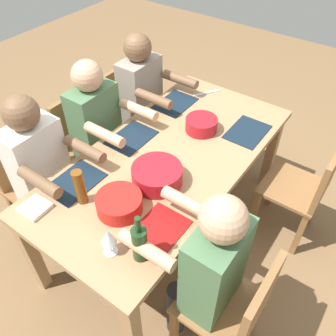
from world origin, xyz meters
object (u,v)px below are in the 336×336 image
Objects in this scene: diner_far_right at (207,266)px; diner_near_right at (43,168)px; dining_table at (168,165)px; chair_near_left at (129,111)px; napkin_stack at (35,208)px; wine_bottle at (140,243)px; serving_bowl_greens at (157,174)px; chair_near_right at (33,179)px; chair_far_right at (235,308)px; serving_bowl_fruit at (201,124)px; chair_far_left at (306,188)px; diner_near_left at (145,96)px; wine_glass at (108,238)px; serving_bowl_salad at (119,203)px; diner_near_center at (100,128)px; beer_bottle at (80,187)px; chair_near_center at (87,141)px.

diner_near_right is at bearing -90.00° from diner_far_right.
chair_near_left reaches higher than dining_table.
dining_table is 13.34× the size of napkin_stack.
wine_bottle is (0.67, 0.32, 0.19)m from dining_table.
wine_bottle reaches higher than dining_table.
chair_near_right is at bearing -71.67° from serving_bowl_greens.
dining_table is 6.32× the size of serving_bowl_greens.
serving_bowl_fruit is at bearing -138.87° from chair_far_right.
diner_near_left is at bearing -90.00° from chair_far_left.
diner_near_right is 1.07m from serving_bowl_fruit.
wine_glass is at bearing -61.09° from diner_far_right.
napkin_stack is (0.27, -0.38, -0.04)m from serving_bowl_salad.
diner_near_center is at bearing -133.22° from wine_glass.
diner_near_right is at bearing -90.00° from chair_far_right.
beer_bottle is at bearing -34.35° from serving_bowl_greens.
beer_bottle is (0.93, -0.19, 0.06)m from serving_bowl_fruit.
chair_far_right is 3.90× the size of serving_bowl_fruit.
chair_near_right is 1.57m from chair_far_right.
wine_bottle is (0.16, -0.28, 0.15)m from diner_far_right.
serving_bowl_salad is at bearing -90.11° from diner_far_right.
napkin_stack is at bearing -54.42° from serving_bowl_salad.
serving_bowl_greens is 0.58m from serving_bowl_fruit.
chair_near_left is at bearing -150.51° from beer_bottle.
serving_bowl_fruit is 0.86m from serving_bowl_salad.
chair_near_left is 0.71× the size of diner_near_left.
serving_bowl_salad is (0.86, 0.02, 0.00)m from serving_bowl_fruit.
diner_near_left is at bearing -168.17° from napkin_stack.
serving_bowl_salad is (-0.00, -0.74, 0.31)m from chair_far_right.
diner_far_right is at bearing 49.45° from diner_near_left.
diner_far_right is 0.50m from wine_glass.
wine_bottle is at bearing 59.54° from serving_bowl_salad.
wine_glass is at bearing 8.21° from serving_bowl_fruit.
chair_near_center is 3.39× the size of serving_bowl_salad.
wine_glass is (0.51, 0.10, 0.05)m from serving_bowl_greens.
chair_near_center reaches higher than dining_table.
chair_far_right is at bearing 56.77° from dining_table.
wine_bottle is (0.67, 0.92, 0.15)m from diner_near_center.
beer_bottle is 0.27m from napkin_stack.
chair_near_center is 0.94m from serving_bowl_fruit.
diner_far_right is at bearing 119.96° from wine_bottle.
wine_glass is (1.25, -0.60, 0.37)m from chair_far_left.
diner_far_right is (0.51, 0.60, 0.04)m from dining_table.
diner_far_right is 1.58m from diner_near_left.
diner_near_center is (0.00, -0.60, 0.04)m from dining_table.
diner_near_left is at bearing 169.87° from chair_near_right.
wine_bottle is at bearing 80.11° from diner_near_right.
diner_near_center is 5.45× the size of beer_bottle.
dining_table is 0.28m from serving_bowl_greens.
beer_bottle is (0.07, -0.21, 0.06)m from serving_bowl_salad.
serving_bowl_salad is at bearing 5.16° from dining_table.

